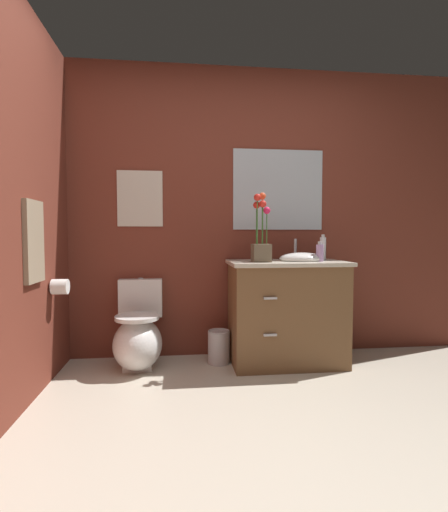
% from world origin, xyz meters
% --- Properties ---
extents(ground_plane, '(8.93, 8.93, 0.00)m').
position_xyz_m(ground_plane, '(0.00, 0.00, 0.00)').
color(ground_plane, beige).
extents(wall_back, '(4.17, 0.05, 2.50)m').
position_xyz_m(wall_back, '(0.20, 1.69, 1.25)').
color(wall_back, maroon).
rests_on(wall_back, ground_plane).
extents(toilet, '(0.38, 0.59, 0.69)m').
position_xyz_m(toilet, '(-0.74, 1.40, 0.24)').
color(toilet, white).
rests_on(toilet, ground_plane).
extents(vanity_cabinet, '(0.94, 0.56, 1.02)m').
position_xyz_m(vanity_cabinet, '(0.46, 1.37, 0.43)').
color(vanity_cabinet, brown).
rests_on(vanity_cabinet, ground_plane).
extents(flower_vase, '(0.14, 0.14, 0.55)m').
position_xyz_m(flower_vase, '(0.23, 1.29, 1.01)').
color(flower_vase, brown).
rests_on(flower_vase, vanity_cabinet).
extents(soap_bottle, '(0.06, 0.06, 0.16)m').
position_xyz_m(soap_bottle, '(0.71, 1.30, 0.91)').
color(soap_bottle, '#B28CBF').
rests_on(soap_bottle, vanity_cabinet).
extents(lotion_bottle, '(0.05, 0.05, 0.22)m').
position_xyz_m(lotion_bottle, '(0.79, 1.45, 0.94)').
color(lotion_bottle, white).
rests_on(lotion_bottle, vanity_cabinet).
extents(trash_bin, '(0.18, 0.18, 0.27)m').
position_xyz_m(trash_bin, '(-0.10, 1.42, 0.14)').
color(trash_bin, '#B7B7BC').
rests_on(trash_bin, ground_plane).
extents(wall_poster, '(0.38, 0.01, 0.47)m').
position_xyz_m(wall_poster, '(-0.74, 1.66, 1.36)').
color(wall_poster, beige).
extents(wall_mirror, '(0.80, 0.01, 0.70)m').
position_xyz_m(wall_mirror, '(0.45, 1.66, 1.45)').
color(wall_mirror, '#B2BCC6').
extents(hanging_towel, '(0.03, 0.28, 0.52)m').
position_xyz_m(hanging_towel, '(-1.32, 0.87, 1.01)').
color(hanging_towel, gray).
extents(toilet_paper_roll, '(0.11, 0.11, 0.11)m').
position_xyz_m(toilet_paper_roll, '(-1.27, 1.20, 0.68)').
color(toilet_paper_roll, white).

